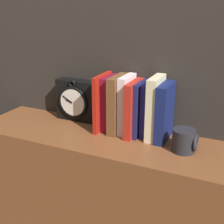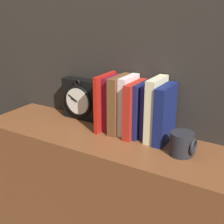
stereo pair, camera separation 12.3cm
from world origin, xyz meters
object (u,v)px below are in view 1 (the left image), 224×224
at_px(book_slot0_black, 101,108).
at_px(book_slot9_navy, 165,112).
at_px(book_slot7_navy, 148,110).
at_px(book_slot4_white, 127,105).
at_px(book_slot8_cream, 155,108).
at_px(book_slot1_red, 102,102).
at_px(mug, 185,141).
at_px(book_slot2_maroon, 110,103).
at_px(book_slot3_brown, 118,104).
at_px(book_slot6_navy, 140,109).
at_px(clock, 76,100).
at_px(book_slot5_red, 134,109).

height_order(book_slot0_black, book_slot9_navy, book_slot9_navy).
xyz_separation_m(book_slot7_navy, book_slot9_navy, (0.08, -0.02, 0.01)).
height_order(book_slot4_white, book_slot8_cream, book_slot8_cream).
relative_size(book_slot1_red, mug, 2.61).
height_order(book_slot2_maroon, book_slot9_navy, book_slot2_maroon).
xyz_separation_m(book_slot0_black, book_slot2_maroon, (0.05, -0.00, 0.03)).
relative_size(book_slot0_black, book_slot3_brown, 0.72).
relative_size(book_slot6_navy, book_slot9_navy, 0.98).
xyz_separation_m(clock, book_slot4_white, (0.26, -0.03, 0.03)).
xyz_separation_m(book_slot3_brown, book_slot9_navy, (0.20, -0.00, -0.01)).
relative_size(book_slot1_red, book_slot6_navy, 1.07).
distance_m(book_slot6_navy, book_slot8_cream, 0.06).
bearing_deg(book_slot1_red, book_slot5_red, -0.17).
bearing_deg(mug, book_slot7_navy, 153.30).
height_order(book_slot1_red, book_slot7_navy, book_slot1_red).
distance_m(book_slot2_maroon, book_slot7_navy, 0.17).
xyz_separation_m(book_slot4_white, mug, (0.26, -0.08, -0.08)).
bearing_deg(book_slot1_red, mug, -10.34).
bearing_deg(book_slot7_navy, book_slot9_navy, -12.46).
bearing_deg(book_slot1_red, book_slot4_white, 6.66).
distance_m(book_slot0_black, book_slot6_navy, 0.19).
bearing_deg(book_slot7_navy, book_slot2_maroon, -178.56).
relative_size(book_slot0_black, book_slot6_navy, 0.76).
bearing_deg(book_slot9_navy, book_slot5_red, -178.11).
bearing_deg(book_slot6_navy, book_slot8_cream, -2.76).
xyz_separation_m(book_slot2_maroon, book_slot9_navy, (0.24, -0.01, -0.00)).
xyz_separation_m(book_slot1_red, book_slot7_navy, (0.20, 0.02, -0.01)).
distance_m(book_slot3_brown, book_slot9_navy, 0.20).
bearing_deg(book_slot7_navy, mug, -26.70).
xyz_separation_m(book_slot3_brown, mug, (0.30, -0.07, -0.08)).
xyz_separation_m(clock, book_slot2_maroon, (0.19, -0.03, 0.02)).
xyz_separation_m(book_slot5_red, mug, (0.23, -0.07, -0.07)).
height_order(clock, book_slot9_navy, book_slot9_navy).
height_order(clock, book_slot8_cream, book_slot8_cream).
bearing_deg(book_slot0_black, book_slot8_cream, -2.50).
distance_m(book_slot7_navy, book_slot9_navy, 0.08).
bearing_deg(book_slot6_navy, book_slot5_red, -156.24).
bearing_deg(mug, book_slot1_red, 169.66).
height_order(book_slot1_red, book_slot9_navy, book_slot1_red).
xyz_separation_m(book_slot6_navy, book_slot8_cream, (0.06, -0.00, 0.01)).
bearing_deg(book_slot5_red, book_slot6_navy, 23.76).
relative_size(book_slot3_brown, book_slot4_white, 0.99).
height_order(book_slot0_black, book_slot2_maroon, book_slot2_maroon).
bearing_deg(book_slot8_cream, book_slot3_brown, -179.17).
relative_size(book_slot0_black, book_slot5_red, 0.76).
height_order(clock, book_slot3_brown, book_slot3_brown).
relative_size(clock, book_slot2_maroon, 0.85).
bearing_deg(book_slot3_brown, book_slot0_black, 171.28).
bearing_deg(book_slot9_navy, book_slot2_maroon, 177.05).
relative_size(book_slot2_maroon, book_slot8_cream, 0.92).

